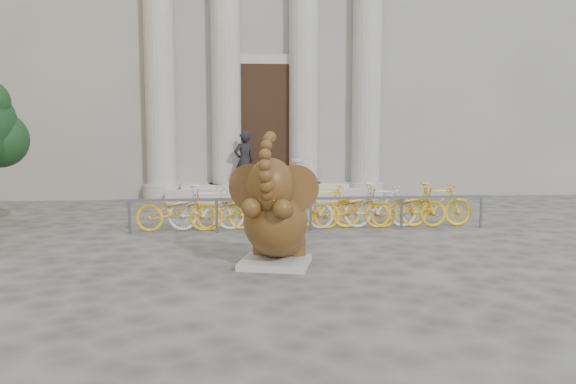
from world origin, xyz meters
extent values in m
plane|color=#474442|center=(0.00, 0.00, 0.00)|extent=(80.00, 80.00, 0.00)
cube|color=gray|center=(0.00, 15.00, 6.00)|extent=(22.00, 10.00, 12.00)
cube|color=black|center=(0.00, 9.92, 2.30)|extent=(2.40, 0.16, 4.00)
cylinder|color=#A8A59E|center=(-3.20, 9.80, 4.00)|extent=(0.90, 0.90, 8.00)
cylinder|color=#A8A59E|center=(-1.20, 9.80, 4.00)|extent=(0.90, 0.90, 8.00)
cylinder|color=#A8A59E|center=(1.20, 9.80, 4.00)|extent=(0.90, 0.90, 8.00)
cylinder|color=#A8A59E|center=(3.20, 9.80, 4.00)|extent=(0.90, 0.90, 8.00)
cube|color=#A8A59E|center=(0.00, 9.40, 0.18)|extent=(6.00, 1.20, 0.36)
cube|color=#A8A59E|center=(-0.37, 0.95, 0.05)|extent=(1.27, 1.19, 0.11)
ellipsoid|color=black|center=(-0.31, 1.17, 0.42)|extent=(1.08, 1.05, 0.68)
ellipsoid|color=black|center=(-0.36, 0.97, 0.72)|extent=(1.31, 1.49, 1.10)
cylinder|color=black|center=(-0.55, 1.38, 0.24)|extent=(0.39, 0.39, 0.28)
cylinder|color=black|center=(0.00, 1.23, 0.24)|extent=(0.39, 0.39, 0.28)
cylinder|color=black|center=(-0.70, 0.62, 0.93)|extent=(0.41, 0.68, 0.42)
cylinder|color=black|center=(-0.25, 0.50, 0.93)|extent=(0.41, 0.68, 0.42)
ellipsoid|color=black|center=(-0.46, 0.60, 1.31)|extent=(0.87, 0.84, 0.85)
cylinder|color=black|center=(-0.78, 0.82, 1.27)|extent=(0.63, 0.44, 0.72)
cylinder|color=black|center=(-0.08, 0.63, 1.27)|extent=(0.72, 0.09, 0.72)
cone|color=beige|center=(-0.64, 0.43, 1.14)|extent=(0.07, 0.24, 0.11)
cone|color=beige|center=(-0.39, 0.36, 1.14)|extent=(0.18, 0.25, 0.11)
cube|color=slate|center=(0.63, 4.01, 0.70)|extent=(8.00, 0.06, 0.06)
cylinder|color=slate|center=(-3.17, 4.01, 0.35)|extent=(0.06, 0.06, 0.70)
cylinder|color=slate|center=(-1.37, 4.01, 0.35)|extent=(0.06, 0.06, 0.70)
cylinder|color=slate|center=(0.63, 4.01, 0.35)|extent=(0.06, 0.06, 0.70)
cylinder|color=slate|center=(2.63, 4.01, 0.35)|extent=(0.06, 0.06, 0.70)
cylinder|color=slate|center=(4.43, 4.01, 0.35)|extent=(0.06, 0.06, 0.70)
imported|color=yellow|center=(-2.23, 4.26, 0.50)|extent=(1.70, 0.50, 1.00)
imported|color=silver|center=(-1.59, 4.26, 0.50)|extent=(1.66, 0.47, 1.00)
imported|color=yellow|center=(-0.96, 4.26, 0.50)|extent=(1.70, 0.50, 1.00)
imported|color=yellow|center=(-0.32, 4.26, 0.50)|extent=(1.66, 0.47, 1.00)
imported|color=silver|center=(0.31, 4.26, 0.50)|extent=(1.70, 0.50, 1.00)
imported|color=yellow|center=(0.95, 4.26, 0.50)|extent=(1.66, 0.47, 1.00)
imported|color=yellow|center=(1.58, 4.26, 0.50)|extent=(1.70, 0.50, 1.00)
imported|color=silver|center=(2.22, 4.26, 0.50)|extent=(1.66, 0.47, 1.00)
imported|color=yellow|center=(2.85, 4.26, 0.50)|extent=(1.70, 0.50, 1.00)
imported|color=yellow|center=(3.49, 4.26, 0.50)|extent=(1.66, 0.47, 1.00)
sphere|color=black|center=(-5.94, 4.70, 1.95)|extent=(1.19, 1.19, 1.19)
imported|color=black|center=(-0.68, 9.05, 1.24)|extent=(0.76, 0.64, 1.76)
cylinder|color=#A8A59E|center=(0.93, 9.10, 0.42)|extent=(0.38, 0.38, 0.12)
cylinder|color=#A8A59E|center=(0.93, 9.10, 0.79)|extent=(0.27, 0.27, 0.87)
cylinder|color=#A8A59E|center=(0.93, 9.10, 1.25)|extent=(0.38, 0.38, 0.10)
camera|label=1|loc=(-1.03, -7.77, 2.13)|focal=35.00mm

